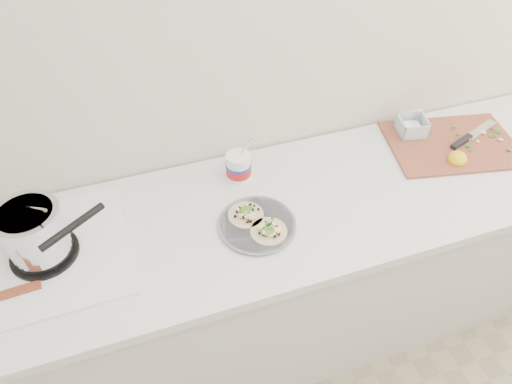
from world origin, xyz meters
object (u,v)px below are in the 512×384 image
object	(u,v)px
cutboard	(449,140)
bacon_plate	(15,294)
stove	(38,241)
tub	(239,165)
taco_plate	(257,223)

from	to	relation	value
cutboard	bacon_plate	xyz separation A→B (m)	(-1.64, -0.20, -0.01)
stove	tub	distance (m)	0.71
cutboard	bacon_plate	size ratio (longest dim) A/B	2.40
stove	bacon_plate	size ratio (longest dim) A/B	2.19
stove	taco_plate	xyz separation A→B (m)	(0.67, -0.09, -0.06)
stove	bacon_plate	distance (m)	0.17
taco_plate	bacon_plate	size ratio (longest dim) A/B	1.12
taco_plate	cutboard	size ratio (longest dim) A/B	0.47
stove	taco_plate	world-z (taller)	stove
tub	cutboard	distance (m)	0.87
cutboard	taco_plate	bearing A→B (deg)	-157.41
taco_plate	cutboard	world-z (taller)	cutboard
stove	bacon_plate	world-z (taller)	stove
cutboard	bacon_plate	distance (m)	1.65
bacon_plate	taco_plate	bearing A→B (deg)	2.03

